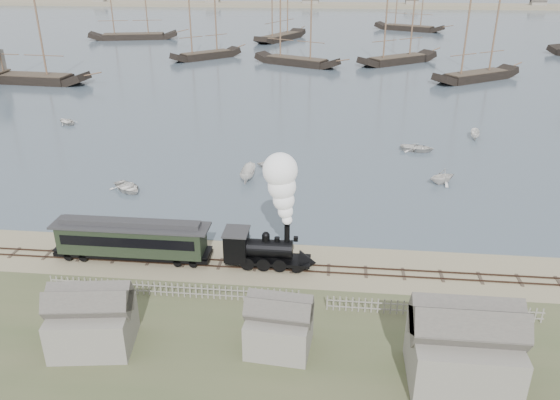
# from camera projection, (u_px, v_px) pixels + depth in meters

# --- Properties ---
(ground) EXTENTS (600.00, 600.00, 0.00)m
(ground) POSITION_uv_depth(u_px,v_px,m) (271.00, 255.00, 46.65)
(ground) COLOR tan
(ground) RESTS_ON ground
(harbor_water) EXTENTS (600.00, 336.00, 0.06)m
(harbor_water) POSITION_uv_depth(u_px,v_px,m) (326.00, 25.00, 200.93)
(harbor_water) COLOR #475566
(harbor_water) RESTS_ON ground
(rail_track) EXTENTS (120.00, 1.80, 0.16)m
(rail_track) POSITION_uv_depth(u_px,v_px,m) (268.00, 266.00, 44.82)
(rail_track) COLOR #3A281F
(rail_track) RESTS_ON ground
(picket_fence_west) EXTENTS (19.00, 0.10, 1.20)m
(picket_fence_west) POSITION_uv_depth(u_px,v_px,m) (174.00, 296.00, 40.92)
(picket_fence_west) COLOR gray
(picket_fence_west) RESTS_ON ground
(picket_fence_east) EXTENTS (15.00, 0.10, 1.20)m
(picket_fence_east) POSITION_uv_depth(u_px,v_px,m) (433.00, 316.00, 38.66)
(picket_fence_east) COLOR gray
(picket_fence_east) RESTS_ON ground
(shed_left) EXTENTS (5.00, 4.00, 4.10)m
(shed_left) POSITION_uv_depth(u_px,v_px,m) (96.00, 345.00, 35.81)
(shed_left) COLOR gray
(shed_left) RESTS_ON ground
(shed_mid) EXTENTS (4.00, 3.50, 3.60)m
(shed_mid) POSITION_uv_depth(u_px,v_px,m) (279.00, 348.00, 35.57)
(shed_mid) COLOR gray
(shed_mid) RESTS_ON ground
(shed_right) EXTENTS (6.00, 5.00, 5.10)m
(shed_right) POSITION_uv_depth(u_px,v_px,m) (458.00, 382.00, 32.71)
(shed_right) COLOR gray
(shed_right) RESTS_ON ground
(far_spit) EXTENTS (500.00, 20.00, 1.80)m
(far_spit) POSITION_uv_depth(u_px,v_px,m) (330.00, 7.00, 273.54)
(far_spit) COLOR tan
(far_spit) RESTS_ON ground
(locomotive) EXTENTS (7.53, 2.81, 9.39)m
(locomotive) POSITION_uv_depth(u_px,v_px,m) (278.00, 220.00, 42.99)
(locomotive) COLOR black
(locomotive) RESTS_ON ground
(passenger_coach) EXTENTS (13.06, 2.52, 3.17)m
(passenger_coach) POSITION_uv_depth(u_px,v_px,m) (132.00, 238.00, 45.09)
(passenger_coach) COLOR black
(passenger_coach) RESTS_ON ground
(beached_dinghy) EXTENTS (5.03, 5.31, 0.90)m
(beached_dinghy) POSITION_uv_depth(u_px,v_px,m) (138.00, 243.00, 47.63)
(beached_dinghy) COLOR white
(beached_dinghy) RESTS_ON ground
(rowboat_0) EXTENTS (4.90, 5.04, 0.85)m
(rowboat_0) POSITION_uv_depth(u_px,v_px,m) (128.00, 187.00, 58.97)
(rowboat_0) COLOR white
(rowboat_0) RESTS_ON harbor_water
(rowboat_1) EXTENTS (3.04, 3.40, 1.62)m
(rowboat_1) POSITION_uv_depth(u_px,v_px,m) (270.00, 163.00, 64.76)
(rowboat_1) COLOR white
(rowboat_1) RESTS_ON harbor_water
(rowboat_2) EXTENTS (3.97, 1.74, 1.50)m
(rowboat_2) POSITION_uv_depth(u_px,v_px,m) (248.00, 173.00, 61.85)
(rowboat_2) COLOR white
(rowboat_2) RESTS_ON harbor_water
(rowboat_3) EXTENTS (3.83, 4.80, 0.89)m
(rowboat_3) POSITION_uv_depth(u_px,v_px,m) (417.00, 148.00, 71.06)
(rowboat_3) COLOR white
(rowboat_3) RESTS_ON harbor_water
(rowboat_4) EXTENTS (4.10, 4.27, 1.74)m
(rowboat_4) POSITION_uv_depth(u_px,v_px,m) (442.00, 176.00, 60.75)
(rowboat_4) COLOR white
(rowboat_4) RESTS_ON harbor_water
(rowboat_5) EXTENTS (3.24, 1.71, 1.19)m
(rowboat_5) POSITION_uv_depth(u_px,v_px,m) (475.00, 134.00, 75.90)
(rowboat_5) COLOR white
(rowboat_5) RESTS_ON harbor_water
(rowboat_6) EXTENTS (4.20, 4.33, 0.73)m
(rowboat_6) POSITION_uv_depth(u_px,v_px,m) (67.00, 121.00, 82.74)
(rowboat_6) COLOR white
(rowboat_6) RESTS_ON harbor_water
(schooner_0) EXTENTS (25.60, 7.92, 20.00)m
(schooner_0) POSITION_uv_depth(u_px,v_px,m) (19.00, 31.00, 105.61)
(schooner_0) COLOR black
(schooner_0) RESTS_ON harbor_water
(schooner_1) EXTENTS (16.18, 15.82, 20.00)m
(schooner_1) POSITION_uv_depth(u_px,v_px,m) (204.00, 17.00, 131.04)
(schooner_1) COLOR black
(schooner_1) RESTS_ON harbor_water
(schooner_2) EXTENTS (21.03, 13.60, 20.00)m
(schooner_2) POSITION_uv_depth(u_px,v_px,m) (297.00, 20.00, 123.30)
(schooner_2) COLOR black
(schooner_2) RESTS_ON harbor_water
(schooner_3) EXTENTS (20.15, 17.14, 20.00)m
(schooner_3) POSITION_uv_depth(u_px,v_px,m) (401.00, 19.00, 125.28)
(schooner_3) COLOR black
(schooner_3) RESTS_ON harbor_water
(schooner_4) EXTENTS (19.82, 15.92, 20.00)m
(schooner_4) POSITION_uv_depth(u_px,v_px,m) (483.00, 30.00, 107.56)
(schooner_4) COLOR black
(schooner_4) RESTS_ON harbor_water
(schooner_6) EXTENTS (26.88, 12.16, 20.00)m
(schooner_6) POSITION_uv_depth(u_px,v_px,m) (130.00, 5.00, 162.81)
(schooner_6) COLOR black
(schooner_6) RESTS_ON harbor_water
(schooner_7) EXTENTS (14.72, 23.58, 20.00)m
(schooner_7) POSITION_uv_depth(u_px,v_px,m) (281.00, 5.00, 161.15)
(schooner_7) COLOR black
(schooner_7) RESTS_ON harbor_water
(schooner_8) EXTENTS (23.44, 15.39, 20.00)m
(schooner_8) POSITION_uv_depth(u_px,v_px,m) (411.00, 0.00, 182.19)
(schooner_8) COLOR black
(schooner_8) RESTS_ON harbor_water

